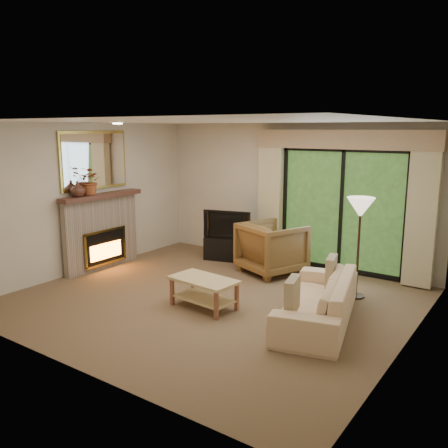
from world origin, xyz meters
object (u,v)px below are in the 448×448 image
Objects in this scene: media_console at (228,248)px; coffee_table at (204,293)px; armchair at (272,248)px; sofa at (318,299)px.

media_console is 2.54m from coffee_table.
armchair reaches higher than sofa.
sofa is 2.18× the size of coffee_table.
media_console is at bearing -138.64° from sofa.
sofa is 1.59m from coffee_table.
media_console is 0.89× the size of armchair.
coffee_table is at bearing -87.28° from sofa.
media_console is 1.16m from armchair.
coffee_table is at bearing -78.54° from media_console.
sofa reaches higher than media_console.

